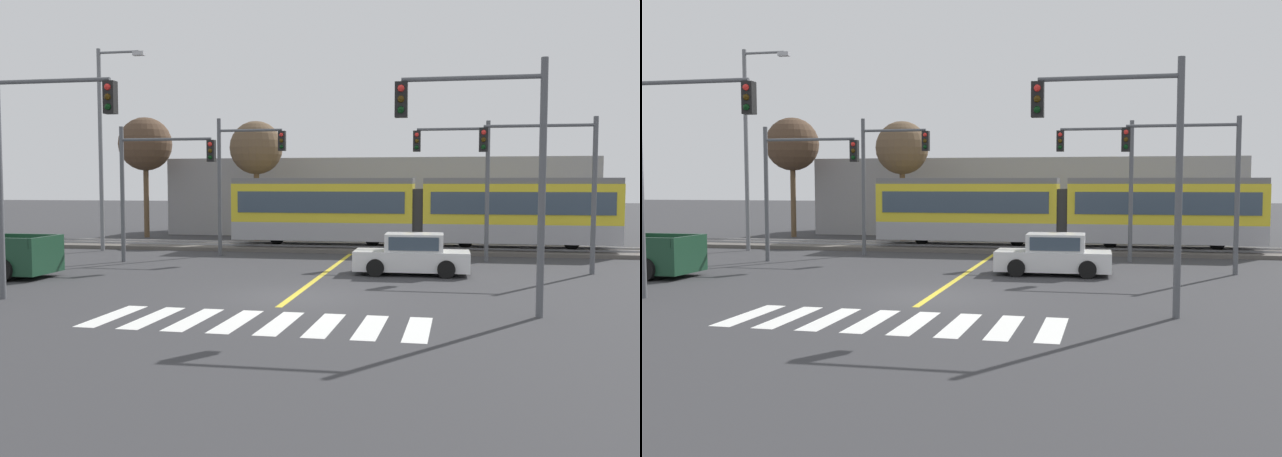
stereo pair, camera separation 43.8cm
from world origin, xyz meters
TOP-DOWN VIEW (x-y plane):
  - ground_plane at (0.00, 0.00)m, footprint 200.00×200.00m
  - track_bed at (0.00, 14.27)m, footprint 120.00×4.00m
  - rail_near at (0.00, 13.55)m, footprint 120.00×0.08m
  - rail_far at (0.00, 14.99)m, footprint 120.00×0.08m
  - light_rail_tram at (3.11, 14.27)m, footprint 18.50×2.64m
  - crosswalk_stripe_0 at (-3.85, -3.69)m, footprint 0.62×2.81m
  - crosswalk_stripe_1 at (-2.75, -3.72)m, footprint 0.62×2.81m
  - crosswalk_stripe_2 at (-1.65, -3.74)m, footprint 0.62×2.81m
  - crosswalk_stripe_3 at (-0.55, -3.76)m, footprint 0.62×2.81m
  - crosswalk_stripe_4 at (0.55, -3.78)m, footprint 0.62×2.81m
  - crosswalk_stripe_5 at (1.65, -3.80)m, footprint 0.62×2.81m
  - crosswalk_stripe_6 at (2.75, -3.83)m, footprint 0.62×2.81m
  - crosswalk_stripe_7 at (3.85, -3.85)m, footprint 0.62×2.81m
  - lane_centre_line at (0.00, 5.25)m, footprint 0.20×14.05m
  - sedan_crossing at (3.23, 5.59)m, footprint 4.21×1.94m
  - traffic_light_near_right at (5.58, -1.89)m, footprint 3.75×0.38m
  - traffic_light_near_left at (-7.04, -1.94)m, footprint 3.75×0.38m
  - traffic_light_far_right at (5.09, 10.30)m, footprint 3.25×0.38m
  - traffic_light_mid_right at (8.32, 6.90)m, footprint 4.25×0.38m
  - traffic_light_mid_left at (-7.66, 7.39)m, footprint 4.25×0.38m
  - traffic_light_far_left at (-4.90, 10.64)m, footprint 3.25×0.38m
  - street_lamp_west at (-12.10, 11.45)m, footprint 2.48×0.28m
  - bare_tree_far_west at (-13.83, 19.75)m, footprint 3.27×3.27m
  - bare_tree_west at (-6.47, 18.75)m, footprint 3.09×3.09m
  - building_backdrop_far at (-0.04, 25.09)m, footprint 26.76×6.00m

SIDE VIEW (x-z plane):
  - ground_plane at x=0.00m, z-range 0.00..0.00m
  - lane_centre_line at x=0.00m, z-range 0.00..0.01m
  - crosswalk_stripe_0 at x=-3.85m, z-range 0.00..0.01m
  - crosswalk_stripe_1 at x=-2.75m, z-range 0.00..0.01m
  - crosswalk_stripe_2 at x=-1.65m, z-range 0.00..0.01m
  - crosswalk_stripe_3 at x=-0.55m, z-range 0.00..0.01m
  - crosswalk_stripe_4 at x=0.55m, z-range 0.00..0.01m
  - crosswalk_stripe_5 at x=1.65m, z-range 0.00..0.01m
  - crosswalk_stripe_6 at x=2.75m, z-range 0.00..0.01m
  - crosswalk_stripe_7 at x=3.85m, z-range 0.00..0.01m
  - track_bed at x=0.00m, z-range 0.00..0.18m
  - rail_near at x=0.00m, z-range 0.18..0.28m
  - rail_far at x=0.00m, z-range 0.18..0.28m
  - sedan_crossing at x=3.23m, z-range -0.06..1.46m
  - light_rail_tram at x=3.11m, z-range 0.33..3.76m
  - building_backdrop_far at x=-0.04m, z-range 0.00..4.94m
  - traffic_light_mid_left at x=-7.66m, z-range 0.91..6.67m
  - traffic_light_mid_right at x=8.32m, z-range 1.03..6.84m
  - traffic_light_far_right at x=5.09m, z-range 0.98..6.99m
  - traffic_light_far_left at x=-4.90m, z-range 0.92..7.26m
  - traffic_light_near_right at x=5.58m, z-range 1.01..7.47m
  - traffic_light_near_left at x=-7.04m, z-range 1.02..7.77m
  - bare_tree_west at x=-6.47m, z-range 1.88..8.84m
  - street_lamp_west at x=-12.10m, z-range 0.63..10.53m
  - bare_tree_far_west at x=-13.83m, z-range 2.02..9.41m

